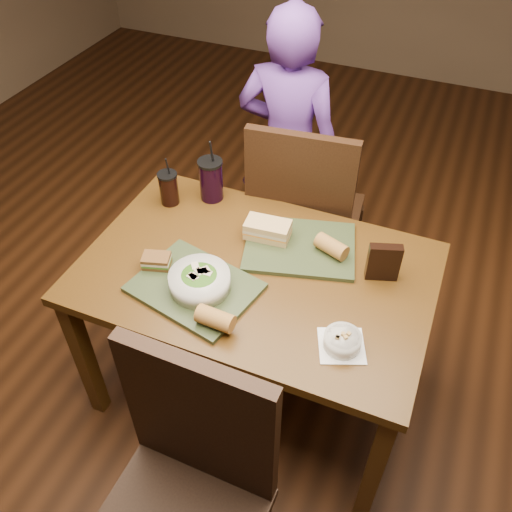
# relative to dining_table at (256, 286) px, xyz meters

# --- Properties ---
(ground) EXTENTS (6.00, 6.00, 0.00)m
(ground) POSITION_rel_dining_table_xyz_m (0.00, 0.00, -0.66)
(ground) COLOR #381C0B
(ground) RESTS_ON ground
(dining_table) EXTENTS (1.30, 0.85, 0.75)m
(dining_table) POSITION_rel_dining_table_xyz_m (0.00, 0.00, 0.00)
(dining_table) COLOR #4A2E0E
(dining_table) RESTS_ON ground
(chair_near) EXTENTS (0.47, 0.47, 1.07)m
(chair_near) POSITION_rel_dining_table_xyz_m (0.10, -0.77, -0.06)
(chair_near) COLOR black
(chair_near) RESTS_ON ground
(chair_far) EXTENTS (0.51, 0.51, 1.08)m
(chair_far) POSITION_rel_dining_table_xyz_m (0.01, 0.57, -0.06)
(chair_far) COLOR black
(chair_far) RESTS_ON ground
(diner) EXTENTS (0.53, 0.36, 1.42)m
(diner) POSITION_rel_dining_table_xyz_m (-0.19, 0.88, 0.05)
(diner) COLOR #633694
(diner) RESTS_ON ground
(tray_near) EXTENTS (0.48, 0.40, 0.02)m
(tray_near) POSITION_rel_dining_table_xyz_m (-0.16, -0.18, 0.10)
(tray_near) COLOR #2F3A1F
(tray_near) RESTS_ON dining_table
(tray_far) EXTENTS (0.49, 0.42, 0.02)m
(tray_far) POSITION_rel_dining_table_xyz_m (0.11, 0.17, 0.10)
(tray_far) COLOR #2F3A1F
(tray_far) RESTS_ON dining_table
(salad_bowl) EXTENTS (0.22, 0.22, 0.07)m
(salad_bowl) POSITION_rel_dining_table_xyz_m (-0.14, -0.17, 0.15)
(salad_bowl) COLOR silver
(salad_bowl) RESTS_ON tray_near
(soup_bowl) EXTENTS (0.19, 0.19, 0.06)m
(soup_bowl) POSITION_rel_dining_table_xyz_m (0.39, -0.22, 0.12)
(soup_bowl) COLOR white
(soup_bowl) RESTS_ON dining_table
(sandwich_near) EXTENTS (0.12, 0.09, 0.05)m
(sandwich_near) POSITION_rel_dining_table_xyz_m (-0.34, -0.14, 0.13)
(sandwich_near) COLOR #593819
(sandwich_near) RESTS_ON tray_near
(sandwich_far) EXTENTS (0.18, 0.11, 0.07)m
(sandwich_far) POSITION_rel_dining_table_xyz_m (-0.02, 0.17, 0.14)
(sandwich_far) COLOR tan
(sandwich_far) RESTS_ON tray_far
(baguette_near) EXTENTS (0.13, 0.07, 0.06)m
(baguette_near) POSITION_rel_dining_table_xyz_m (-0.02, -0.31, 0.14)
(baguette_near) COLOR #AD7533
(baguette_near) RESTS_ON tray_near
(baguette_far) EXTENTS (0.14, 0.10, 0.06)m
(baguette_far) POSITION_rel_dining_table_xyz_m (0.23, 0.18, 0.14)
(baguette_far) COLOR #AD7533
(baguette_far) RESTS_ON tray_far
(cup_cola) EXTENTS (0.08, 0.08, 0.23)m
(cup_cola) POSITION_rel_dining_table_xyz_m (-0.49, 0.24, 0.16)
(cup_cola) COLOR black
(cup_cola) RESTS_ON dining_table
(cup_berry) EXTENTS (0.11, 0.11, 0.29)m
(cup_berry) POSITION_rel_dining_table_xyz_m (-0.34, 0.34, 0.18)
(cup_berry) COLOR black
(cup_berry) RESTS_ON dining_table
(chip_bag) EXTENTS (0.12, 0.07, 0.15)m
(chip_bag) POSITION_rel_dining_table_xyz_m (0.44, 0.14, 0.17)
(chip_bag) COLOR black
(chip_bag) RESTS_ON dining_table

